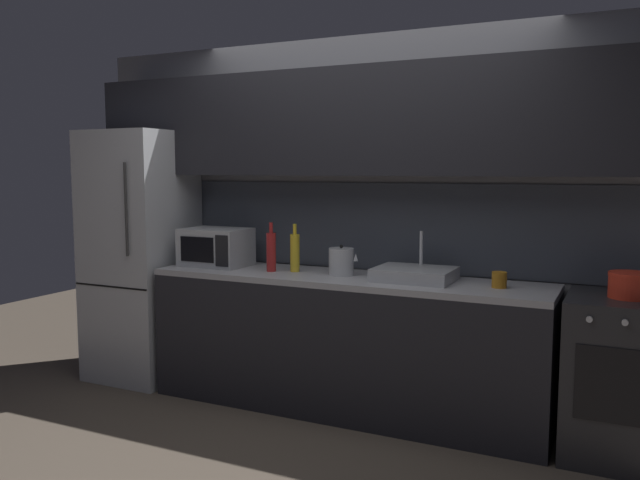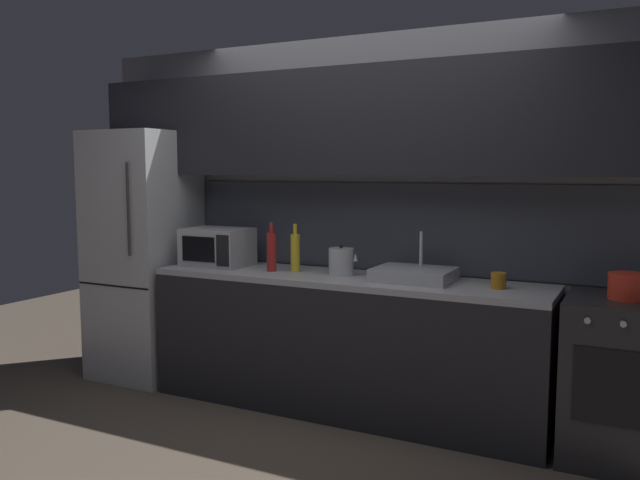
# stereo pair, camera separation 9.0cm
# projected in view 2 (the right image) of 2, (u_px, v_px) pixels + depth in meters

# --- Properties ---
(ground_plane) EXTENTS (10.00, 10.00, 0.00)m
(ground_plane) POSITION_uv_depth(u_px,v_px,m) (275.00, 464.00, 3.52)
(ground_plane) COLOR #4C4238
(back_wall) EXTENTS (4.38, 0.44, 2.50)m
(back_wall) POSITION_uv_depth(u_px,v_px,m) (363.00, 176.00, 4.42)
(back_wall) COLOR slate
(back_wall) RESTS_ON ground
(counter_run) EXTENTS (2.64, 0.60, 0.90)m
(counter_run) POSITION_uv_depth(u_px,v_px,m) (344.00, 344.00, 4.27)
(counter_run) COLOR black
(counter_run) RESTS_ON ground
(refrigerator) EXTENTS (0.68, 0.69, 1.87)m
(refrigerator) POSITION_uv_depth(u_px,v_px,m) (144.00, 255.00, 4.98)
(refrigerator) COLOR #ADAFB5
(refrigerator) RESTS_ON ground
(oven_range) EXTENTS (0.60, 0.62, 0.90)m
(oven_range) POSITION_uv_depth(u_px,v_px,m) (622.00, 380.00, 3.52)
(oven_range) COLOR #232326
(oven_range) RESTS_ON ground
(microwave) EXTENTS (0.46, 0.35, 0.27)m
(microwave) POSITION_uv_depth(u_px,v_px,m) (217.00, 247.00, 4.68)
(microwave) COLOR #A8AAAF
(microwave) RESTS_ON counter_run
(sink_basin) EXTENTS (0.48, 0.38, 0.30)m
(sink_basin) POSITION_uv_depth(u_px,v_px,m) (414.00, 274.00, 4.04)
(sink_basin) COLOR #ADAFB5
(sink_basin) RESTS_ON counter_run
(kettle) EXTENTS (0.20, 0.16, 0.20)m
(kettle) POSITION_uv_depth(u_px,v_px,m) (341.00, 262.00, 4.25)
(kettle) COLOR #B7BABF
(kettle) RESTS_ON counter_run
(wine_bottle_yellow) EXTENTS (0.06, 0.06, 0.32)m
(wine_bottle_yellow) POSITION_uv_depth(u_px,v_px,m) (295.00, 252.00, 4.40)
(wine_bottle_yellow) COLOR gold
(wine_bottle_yellow) RESTS_ON counter_run
(wine_bottle_red) EXTENTS (0.07, 0.07, 0.33)m
(wine_bottle_red) POSITION_uv_depth(u_px,v_px,m) (272.00, 251.00, 4.41)
(wine_bottle_red) COLOR #A82323
(wine_bottle_red) RESTS_ON counter_run
(mug_amber) EXTENTS (0.09, 0.09, 0.09)m
(mug_amber) POSITION_uv_depth(u_px,v_px,m) (498.00, 281.00, 3.78)
(mug_amber) COLOR #B27019
(mug_amber) RESTS_ON counter_run
(cooking_pot) EXTENTS (0.23, 0.23, 0.14)m
(cooking_pot) POSITION_uv_depth(u_px,v_px,m) (630.00, 286.00, 3.46)
(cooking_pot) COLOR red
(cooking_pot) RESTS_ON oven_range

